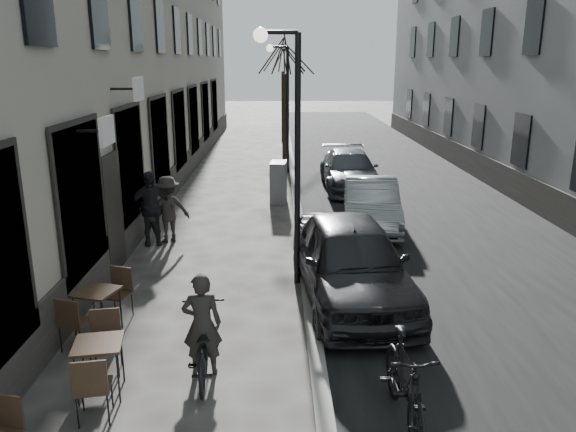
{
  "coord_description": "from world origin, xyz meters",
  "views": [
    {
      "loc": [
        -0.37,
        -4.97,
        4.5
      ],
      "look_at": [
        -0.21,
        4.73,
        1.8
      ],
      "focal_mm": 35.0,
      "sensor_mm": 36.0,
      "label": 1
    }
  ],
  "objects_px": {
    "moped": "(405,383)",
    "utility_cabinet": "(278,182)",
    "tree_near": "(284,56)",
    "car_near": "(351,261)",
    "pedestrian_near": "(152,213)",
    "pedestrian_mid": "(168,209)",
    "streetlamp_far": "(283,95)",
    "streetlamp_near": "(289,131)",
    "tree_far": "(283,57)",
    "bistro_set_c": "(98,307)",
    "pedestrian_far": "(150,208)",
    "car_mid": "(371,204)",
    "bistro_set_b": "(100,363)",
    "bicycle": "(203,343)",
    "car_far": "(350,170)"
  },
  "relations": [
    {
      "from": "moped",
      "to": "utility_cabinet",
      "type": "bearing_deg",
      "value": 96.32
    },
    {
      "from": "tree_near",
      "to": "car_near",
      "type": "relative_size",
      "value": 1.2
    },
    {
      "from": "pedestrian_near",
      "to": "moped",
      "type": "relative_size",
      "value": 0.76
    },
    {
      "from": "pedestrian_mid",
      "to": "streetlamp_far",
      "type": "bearing_deg",
      "value": -129.36
    },
    {
      "from": "streetlamp_near",
      "to": "pedestrian_near",
      "type": "height_order",
      "value": "streetlamp_near"
    },
    {
      "from": "streetlamp_far",
      "to": "tree_far",
      "type": "height_order",
      "value": "tree_far"
    },
    {
      "from": "streetlamp_near",
      "to": "car_near",
      "type": "bearing_deg",
      "value": -37.74
    },
    {
      "from": "tree_far",
      "to": "bistro_set_c",
      "type": "distance_m",
      "value": 23.82
    },
    {
      "from": "car_near",
      "to": "streetlamp_near",
      "type": "bearing_deg",
      "value": 137.23
    },
    {
      "from": "car_near",
      "to": "tree_near",
      "type": "bearing_deg",
      "value": 88.93
    },
    {
      "from": "pedestrian_far",
      "to": "car_mid",
      "type": "height_order",
      "value": "pedestrian_far"
    },
    {
      "from": "bistro_set_b",
      "to": "utility_cabinet",
      "type": "xyz_separation_m",
      "value": [
        2.47,
        10.9,
        0.19
      ]
    },
    {
      "from": "tree_far",
      "to": "bistro_set_c",
      "type": "xyz_separation_m",
      "value": [
        -3.34,
        -23.21,
        -4.19
      ]
    },
    {
      "from": "bistro_set_c",
      "to": "utility_cabinet",
      "type": "height_order",
      "value": "utility_cabinet"
    },
    {
      "from": "bicycle",
      "to": "pedestrian_mid",
      "type": "xyz_separation_m",
      "value": [
        -1.7,
        6.37,
        0.36
      ]
    },
    {
      "from": "tree_near",
      "to": "car_near",
      "type": "bearing_deg",
      "value": -86.04
    },
    {
      "from": "tree_far",
      "to": "tree_near",
      "type": "bearing_deg",
      "value": -90.0
    },
    {
      "from": "utility_cabinet",
      "to": "car_mid",
      "type": "height_order",
      "value": "utility_cabinet"
    },
    {
      "from": "streetlamp_far",
      "to": "car_near",
      "type": "relative_size",
      "value": 1.07
    },
    {
      "from": "bicycle",
      "to": "pedestrian_far",
      "type": "height_order",
      "value": "pedestrian_far"
    },
    {
      "from": "bicycle",
      "to": "pedestrian_mid",
      "type": "bearing_deg",
      "value": -79.58
    },
    {
      "from": "utility_cabinet",
      "to": "car_far",
      "type": "bearing_deg",
      "value": 42.94
    },
    {
      "from": "bistro_set_b",
      "to": "moped",
      "type": "distance_m",
      "value": 4.12
    },
    {
      "from": "streetlamp_near",
      "to": "pedestrian_near",
      "type": "xyz_separation_m",
      "value": [
        -3.43,
        2.81,
        -2.41
      ]
    },
    {
      "from": "streetlamp_far",
      "to": "bistro_set_c",
      "type": "height_order",
      "value": "streetlamp_far"
    },
    {
      "from": "car_near",
      "to": "car_mid",
      "type": "relative_size",
      "value": 1.17
    },
    {
      "from": "tree_near",
      "to": "car_mid",
      "type": "distance_m",
      "value": 11.92
    },
    {
      "from": "streetlamp_far",
      "to": "tree_near",
      "type": "xyz_separation_m",
      "value": [
        0.07,
        3.0,
        1.5
      ]
    },
    {
      "from": "streetlamp_near",
      "to": "bistro_set_c",
      "type": "relative_size",
      "value": 3.14
    },
    {
      "from": "bistro_set_c",
      "to": "pedestrian_far",
      "type": "bearing_deg",
      "value": 108.91
    },
    {
      "from": "streetlamp_far",
      "to": "bistro_set_c",
      "type": "bearing_deg",
      "value": -102.97
    },
    {
      "from": "bistro_set_b",
      "to": "pedestrian_far",
      "type": "height_order",
      "value": "pedestrian_far"
    },
    {
      "from": "bicycle",
      "to": "pedestrian_far",
      "type": "bearing_deg",
      "value": -75.7
    },
    {
      "from": "streetlamp_near",
      "to": "pedestrian_far",
      "type": "bearing_deg",
      "value": 142.61
    },
    {
      "from": "utility_cabinet",
      "to": "car_far",
      "type": "distance_m",
      "value": 3.24
    },
    {
      "from": "pedestrian_far",
      "to": "car_near",
      "type": "xyz_separation_m",
      "value": [
        4.58,
        -3.51,
        -0.13
      ]
    },
    {
      "from": "utility_cabinet",
      "to": "moped",
      "type": "relative_size",
      "value": 0.68
    },
    {
      "from": "streetlamp_near",
      "to": "streetlamp_far",
      "type": "height_order",
      "value": "same"
    },
    {
      "from": "car_mid",
      "to": "bicycle",
      "type": "bearing_deg",
      "value": -110.65
    },
    {
      "from": "tree_near",
      "to": "pedestrian_near",
      "type": "bearing_deg",
      "value": -106.01
    },
    {
      "from": "car_mid",
      "to": "car_far",
      "type": "relative_size",
      "value": 0.87
    },
    {
      "from": "car_near",
      "to": "streetlamp_far",
      "type": "bearing_deg",
      "value": 90.16
    },
    {
      "from": "pedestrian_far",
      "to": "utility_cabinet",
      "type": "bearing_deg",
      "value": 39.54
    },
    {
      "from": "bistro_set_b",
      "to": "car_mid",
      "type": "height_order",
      "value": "car_mid"
    },
    {
      "from": "car_mid",
      "to": "streetlamp_far",
      "type": "bearing_deg",
      "value": 111.82
    },
    {
      "from": "pedestrian_far",
      "to": "car_near",
      "type": "height_order",
      "value": "pedestrian_far"
    },
    {
      "from": "pedestrian_far",
      "to": "pedestrian_near",
      "type": "bearing_deg",
      "value": 82.24
    },
    {
      "from": "bistro_set_b",
      "to": "bistro_set_c",
      "type": "relative_size",
      "value": 1.0
    },
    {
      "from": "tree_far",
      "to": "streetlamp_near",
      "type": "bearing_deg",
      "value": -90.2
    },
    {
      "from": "tree_near",
      "to": "utility_cabinet",
      "type": "height_order",
      "value": "tree_near"
    }
  ]
}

